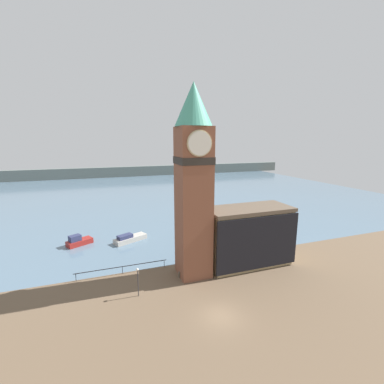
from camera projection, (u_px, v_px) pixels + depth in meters
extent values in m
plane|color=brown|center=(221.00, 316.00, 26.55)|extent=(160.00, 160.00, 0.00)
cube|color=slate|center=(135.00, 191.00, 93.70)|extent=(160.00, 120.00, 0.00)
cube|color=slate|center=(125.00, 172.00, 130.24)|extent=(180.00, 3.00, 5.00)
cube|color=#232328|center=(122.00, 267.00, 34.84)|extent=(12.26, 0.08, 0.08)
cylinder|color=#232328|center=(76.00, 278.00, 33.06)|extent=(0.07, 0.07, 1.05)
cylinder|color=#232328|center=(122.00, 270.00, 34.95)|extent=(0.07, 0.07, 1.05)
cylinder|color=#232328|center=(164.00, 264.00, 36.84)|extent=(0.07, 0.07, 1.05)
cube|color=brown|center=(193.00, 204.00, 33.19)|extent=(4.06, 4.06, 19.57)
cube|color=#2D2823|center=(193.00, 160.00, 32.09)|extent=(4.18, 4.18, 0.90)
cylinder|color=tan|center=(200.00, 143.00, 29.74)|extent=(3.11, 0.12, 3.11)
cylinder|color=silver|center=(200.00, 143.00, 29.66)|extent=(2.82, 0.12, 2.82)
cylinder|color=tan|center=(209.00, 143.00, 32.35)|extent=(0.12, 3.11, 3.11)
cylinder|color=silver|center=(210.00, 143.00, 32.38)|extent=(0.12, 2.82, 2.82)
cone|color=teal|center=(194.00, 104.00, 30.77)|extent=(4.67, 4.67, 5.21)
cube|color=tan|center=(248.00, 237.00, 37.35)|extent=(11.96, 5.11, 8.05)
cube|color=brown|center=(249.00, 209.00, 36.52)|extent=(12.36, 5.51, 0.50)
cube|color=black|center=(259.00, 243.00, 34.82)|extent=(12.46, 0.30, 7.41)
cube|color=#B7B2A8|center=(130.00, 239.00, 46.36)|extent=(6.18, 4.26, 0.85)
cube|color=navy|center=(125.00, 237.00, 45.48)|extent=(2.93, 2.32, 0.63)
cube|color=maroon|center=(80.00, 242.00, 44.82)|extent=(4.53, 3.60, 0.89)
cube|color=navy|center=(75.00, 238.00, 44.10)|extent=(2.22, 2.00, 1.00)
cylinder|color=brown|center=(179.00, 275.00, 34.10)|extent=(0.34, 0.34, 0.62)
sphere|color=brown|center=(179.00, 273.00, 34.04)|extent=(0.36, 0.36, 0.36)
cylinder|color=#2D2D33|center=(138.00, 283.00, 29.74)|extent=(0.10, 0.10, 3.25)
sphere|color=silver|center=(137.00, 270.00, 29.40)|extent=(0.32, 0.32, 0.32)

